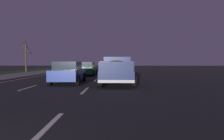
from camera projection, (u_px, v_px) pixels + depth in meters
ground at (91, 73)px, 28.80m from camera, size 144.00×144.00×0.00m
sidewalk_shoulder at (41, 72)px, 28.85m from camera, size 108.00×4.00×0.12m
grass_verge at (7, 73)px, 28.88m from camera, size 108.00×6.00×0.01m
lane_markings at (75, 72)px, 32.05m from camera, size 109.06×7.04×0.01m
pickup_truck at (117, 70)px, 13.30m from camera, size 5.49×2.40×1.87m
sedan_tan at (115, 66)px, 39.35m from camera, size 4.40×2.02×1.54m
sedan_silver at (115, 68)px, 25.56m from camera, size 4.42×2.05×1.54m
sedan_blue at (69, 72)px, 14.04m from camera, size 4.42×2.05×1.54m
sedan_green at (87, 69)px, 22.43m from camera, size 4.42×2.06×1.54m
bare_tree_far at (26, 56)px, 31.98m from camera, size 2.25×2.05×5.18m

